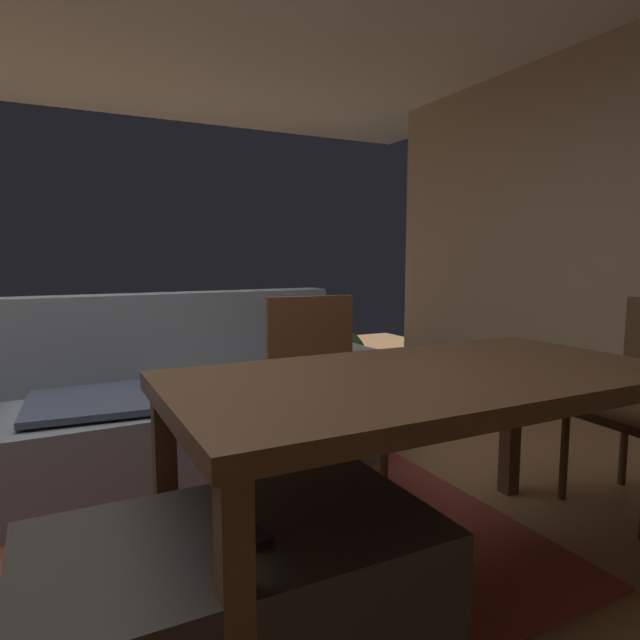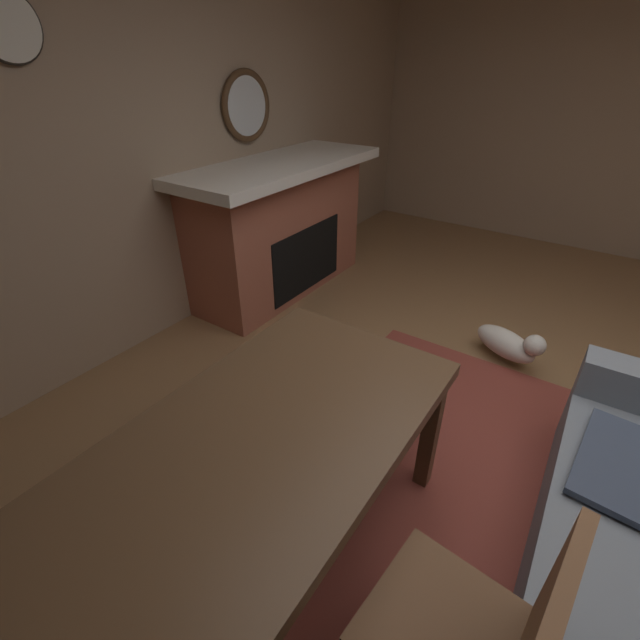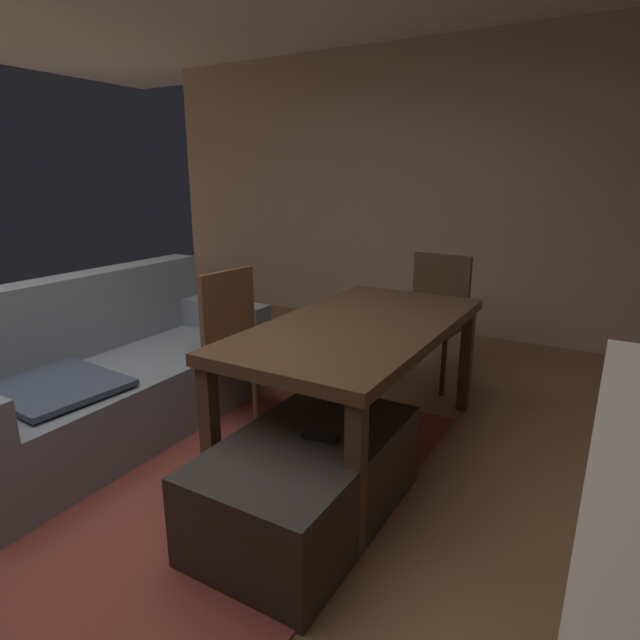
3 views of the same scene
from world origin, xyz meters
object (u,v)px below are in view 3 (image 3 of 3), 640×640
object	(u,v)px
dining_chair_north	(241,337)
tv_remote	(321,437)
potted_plant	(181,309)
couch	(107,379)
ottoman_coffee_table	(308,480)
dining_chair_east	(434,311)
dining_table	(360,336)

from	to	relation	value
dining_chair_north	tv_remote	bearing A→B (deg)	-125.30
dining_chair_north	potted_plant	size ratio (longest dim) A/B	1.72
couch	tv_remote	size ratio (longest dim) A/B	12.77
couch	ottoman_coffee_table	distance (m)	1.52
potted_plant	ottoman_coffee_table	bearing A→B (deg)	-124.69
dining_chair_east	dining_chair_north	world-z (taller)	same
couch	dining_chair_east	world-z (taller)	dining_chair_east
tv_remote	dining_table	xyz separation A→B (m)	(0.69, 0.15, 0.25)
tv_remote	dining_table	world-z (taller)	dining_table
dining_table	dining_chair_north	distance (m)	0.84
tv_remote	dining_table	distance (m)	0.74
dining_table	potted_plant	xyz separation A→B (m)	(0.97, 2.31, -0.36)
dining_chair_east	potted_plant	bearing A→B (deg)	96.94
potted_plant	dining_table	bearing A→B (deg)	-112.67
ottoman_coffee_table	dining_chair_north	xyz separation A→B (m)	(0.71, 0.93, 0.32)
dining_table	potted_plant	size ratio (longest dim) A/B	3.18
ottoman_coffee_table	potted_plant	distance (m)	2.94
couch	tv_remote	xyz separation A→B (m)	(-0.13, -1.56, 0.09)
couch	dining_chair_north	bearing A→B (deg)	-45.42
couch	dining_chair_north	distance (m)	0.83
tv_remote	couch	bearing A→B (deg)	76.94
couch	dining_chair_east	bearing A→B (deg)	-37.93
tv_remote	dining_chair_east	xyz separation A→B (m)	(1.94, 0.15, 0.11)
dining_chair_east	ottoman_coffee_table	bearing A→B (deg)	-177.23
dining_chair_north	potted_plant	xyz separation A→B (m)	(0.96, 1.49, -0.22)
dining_chair_east	dining_table	bearing A→B (deg)	179.75
couch	dining_table	xyz separation A→B (m)	(0.56, -1.40, 0.34)
tv_remote	dining_chair_north	bearing A→B (deg)	46.25
tv_remote	potted_plant	distance (m)	2.97
couch	dining_chair_east	size ratio (longest dim) A/B	2.20
dining_table	dining_chair_north	xyz separation A→B (m)	(0.01, 0.83, -0.14)
dining_chair_east	dining_chair_north	bearing A→B (deg)	146.12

